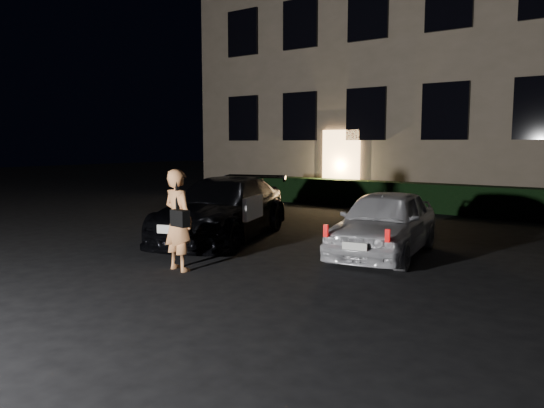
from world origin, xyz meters
The scene contains 6 objects.
ground centered at (0.00, 0.00, 0.00)m, with size 80.00×80.00×0.00m, color black.
building centered at (0.00, 14.99, 6.00)m, with size 20.00×8.11×12.00m.
hedge centered at (0.00, 10.50, 0.42)m, with size 15.00×0.70×0.85m, color black.
sedan centered at (-2.18, 3.42, 0.66)m, with size 3.20×4.87×1.31m.
hatch centered at (1.29, 3.99, 0.60)m, with size 1.98×3.71×1.20m.
man centered at (-0.86, 0.88, 0.82)m, with size 0.69×0.48×1.64m.
Camera 1 is at (5.36, -5.00, 2.05)m, focal length 35.00 mm.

